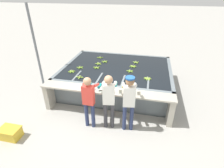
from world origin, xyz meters
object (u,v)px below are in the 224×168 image
at_px(banana_bunch_floating_0, 80,77).
at_px(banana_bunch_floating_1, 130,71).
at_px(worker_1, 109,97).
at_px(banana_bunch_floating_7, 148,79).
at_px(banana_bunch_floating_8, 98,64).
at_px(banana_bunch_floating_9, 136,62).
at_px(banana_bunch_floating_3, 97,67).
at_px(worker_0, 89,98).
at_px(banana_bunch_floating_2, 100,57).
at_px(worker_2, 129,99).
at_px(banana_bunch_floating_5, 72,71).
at_px(knife_0, 103,90).
at_px(banana_bunch_floating_10, 80,67).
at_px(banana_bunch_floating_6, 105,61).
at_px(support_post_left, 36,48).
at_px(crate, 10,133).
at_px(banana_bunch_floating_4, 133,66).

distance_m(banana_bunch_floating_0, banana_bunch_floating_1, 1.85).
relative_size(worker_1, banana_bunch_floating_7, 6.05).
relative_size(banana_bunch_floating_8, banana_bunch_floating_9, 1.01).
height_order(banana_bunch_floating_3, banana_bunch_floating_9, same).
bearing_deg(banana_bunch_floating_9, banana_bunch_floating_3, -148.81).
relative_size(worker_0, banana_bunch_floating_2, 5.83).
xyz_separation_m(worker_2, banana_bunch_floating_7, (0.44, 1.51, -0.10)).
xyz_separation_m(worker_1, banana_bunch_floating_5, (-1.76, 1.50, -0.08)).
bearing_deg(banana_bunch_floating_7, knife_0, -140.54).
bearing_deg(worker_0, banana_bunch_floating_10, 117.86).
bearing_deg(knife_0, banana_bunch_floating_10, 131.70).
bearing_deg(worker_1, banana_bunch_floating_6, 106.90).
bearing_deg(banana_bunch_floating_8, banana_bunch_floating_3, -83.80).
distance_m(banana_bunch_floating_7, support_post_left, 4.38).
height_order(worker_0, crate, worker_0).
distance_m(banana_bunch_floating_10, crate, 3.19).
xyz_separation_m(banana_bunch_floating_9, crate, (-2.99, -3.94, -0.78)).
relative_size(worker_2, banana_bunch_floating_4, 6.11).
bearing_deg(banana_bunch_floating_8, banana_bunch_floating_6, 56.14).
height_order(banana_bunch_floating_2, knife_0, banana_bunch_floating_2).
bearing_deg(banana_bunch_floating_5, banana_bunch_floating_0, -39.09).
xyz_separation_m(banana_bunch_floating_1, banana_bunch_floating_4, (0.06, 0.47, -0.00)).
distance_m(banana_bunch_floating_4, support_post_left, 3.81).
relative_size(banana_bunch_floating_7, banana_bunch_floating_10, 1.01).
relative_size(worker_0, banana_bunch_floating_0, 5.76).
distance_m(worker_0, worker_1, 0.55).
bearing_deg(banana_bunch_floating_9, banana_bunch_floating_2, 172.02).
bearing_deg(banana_bunch_floating_6, banana_bunch_floating_9, 8.72).
distance_m(banana_bunch_floating_0, banana_bunch_floating_5, 0.60).
bearing_deg(banana_bunch_floating_0, banana_bunch_floating_5, 140.91).
bearing_deg(worker_2, banana_bunch_floating_0, 149.07).
height_order(worker_2, banana_bunch_floating_8, worker_2).
relative_size(banana_bunch_floating_1, banana_bunch_floating_2, 0.99).
xyz_separation_m(banana_bunch_floating_0, crate, (-1.23, -2.16, -0.78)).
relative_size(banana_bunch_floating_7, crate, 0.51).
bearing_deg(banana_bunch_floating_3, banana_bunch_floating_4, 17.31).
height_order(worker_2, banana_bunch_floating_5, worker_2).
relative_size(banana_bunch_floating_5, banana_bunch_floating_7, 1.01).
height_order(worker_0, worker_1, worker_1).
bearing_deg(worker_2, banana_bunch_floating_8, 122.88).
bearing_deg(worker_2, banana_bunch_floating_3, 126.85).
xyz_separation_m(banana_bunch_floating_7, banana_bunch_floating_10, (-2.59, 0.38, 0.00)).
height_order(worker_2, banana_bunch_floating_4, worker_2).
distance_m(banana_bunch_floating_3, crate, 3.54).
bearing_deg(banana_bunch_floating_9, crate, -127.17).
height_order(banana_bunch_floating_1, banana_bunch_floating_4, same).
bearing_deg(banana_bunch_floating_9, banana_bunch_floating_10, -154.08).
height_order(worker_1, banana_bunch_floating_10, worker_1).
height_order(banana_bunch_floating_0, banana_bunch_floating_1, same).
bearing_deg(worker_2, worker_1, -178.33).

